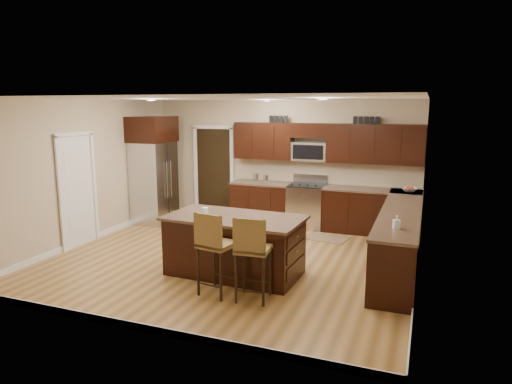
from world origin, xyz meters
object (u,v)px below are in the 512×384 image
at_px(range, 307,206).
at_px(stool_right, 252,249).
at_px(island, 235,247).
at_px(stool_mid, 214,244).
at_px(refrigerator, 154,169).

distance_m(range, stool_right, 3.98).
xyz_separation_m(island, stool_mid, (0.06, -0.85, 0.31)).
height_order(island, stool_mid, stool_mid).
relative_size(island, refrigerator, 0.91).
bearing_deg(stool_right, range, 88.77).
relative_size(stool_mid, stool_right, 1.01).
height_order(stool_right, refrigerator, refrigerator).
bearing_deg(range, island, -96.30).
bearing_deg(stool_right, refrigerator, 133.08).
bearing_deg(refrigerator, range, 13.15).
height_order(island, stool_right, stool_right).
relative_size(range, stool_right, 0.95).
bearing_deg(island, range, 86.28).
distance_m(range, refrigerator, 3.47).
bearing_deg(stool_mid, island, 104.37).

